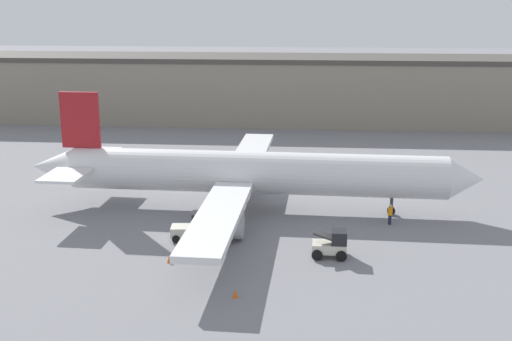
% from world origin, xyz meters
% --- Properties ---
extents(ground_plane, '(400.00, 400.00, 0.00)m').
position_xyz_m(ground_plane, '(0.00, 0.00, 0.00)').
color(ground_plane, slate).
extents(terminal_building, '(90.89, 12.80, 9.99)m').
position_xyz_m(terminal_building, '(-7.91, 43.05, 5.00)').
color(terminal_building, gray).
rests_on(terminal_building, ground_plane).
extents(airplane, '(40.34, 37.27, 10.37)m').
position_xyz_m(airplane, '(-0.91, 0.03, 3.36)').
color(airplane, silver).
rests_on(airplane, ground_plane).
extents(ground_crew_worker, '(0.38, 0.38, 1.75)m').
position_xyz_m(ground_crew_worker, '(11.51, -2.93, 0.93)').
color(ground_crew_worker, '#1E2338').
rests_on(ground_crew_worker, ground_plane).
extents(baggage_tug, '(3.12, 1.99, 2.23)m').
position_xyz_m(baggage_tug, '(-4.25, -7.71, 1.00)').
color(baggage_tug, beige).
rests_on(baggage_tug, ground_plane).
extents(belt_loader_truck, '(2.58, 1.84, 2.05)m').
position_xyz_m(belt_loader_truck, '(6.43, -10.35, 0.98)').
color(belt_loader_truck, beige).
rests_on(belt_loader_truck, ground_plane).
extents(safety_cone_near, '(0.36, 0.36, 0.55)m').
position_xyz_m(safety_cone_near, '(-5.23, -12.42, 0.28)').
color(safety_cone_near, '#EF590F').
rests_on(safety_cone_near, ground_plane).
extents(safety_cone_far, '(0.36, 0.36, 0.55)m').
position_xyz_m(safety_cone_far, '(0.12, -17.55, 0.28)').
color(safety_cone_far, '#EF590F').
rests_on(safety_cone_far, ground_plane).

